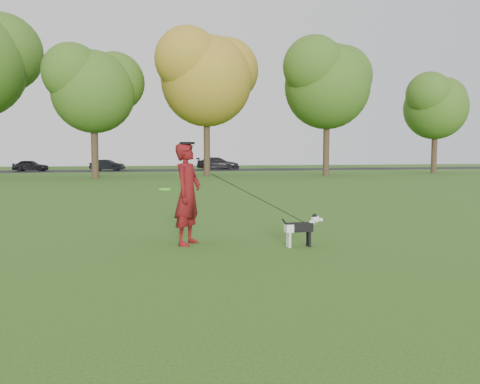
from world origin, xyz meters
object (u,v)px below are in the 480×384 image
object	(u,v)px
man	(188,194)
dog	(302,226)
car_right	(218,163)
car_left	(31,166)
car_mid	(107,165)

from	to	relation	value
man	dog	xyz separation A→B (m)	(1.93, -0.69, -0.56)
man	car_right	distance (m)	40.79
car_left	car_mid	world-z (taller)	car_mid
dog	car_right	world-z (taller)	car_right
car_left	man	bearing A→B (deg)	-157.39
dog	car_right	xyz separation A→B (m)	(6.59, 40.59, 0.31)
man	car_left	size ratio (longest dim) A/B	0.58
man	car_mid	xyz separation A→B (m)	(-2.69, 39.89, -0.36)
man	car_left	world-z (taller)	man
car_left	car_mid	distance (m)	7.07
man	dog	bearing A→B (deg)	-76.60
man	car_mid	size ratio (longest dim) A/B	0.56
car_left	car_right	distance (m)	18.28
car_mid	car_right	bearing A→B (deg)	-71.31
dog	car_left	world-z (taller)	car_left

